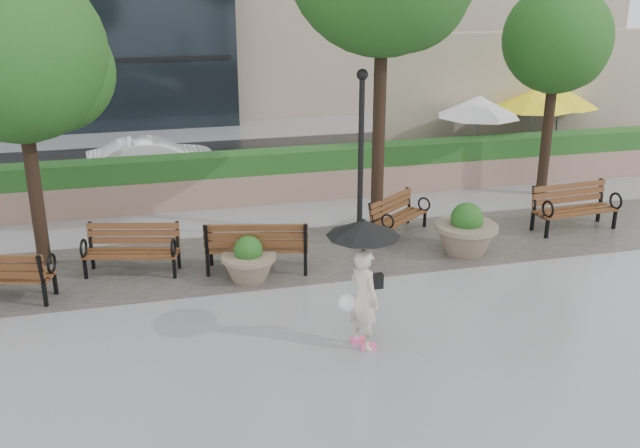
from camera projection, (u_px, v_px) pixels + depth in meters
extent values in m
plane|color=gray|center=(327.00, 317.00, 12.60)|extent=(100.00, 100.00, 0.00)
cube|color=#383330|center=(291.00, 255.00, 15.34)|extent=(28.00, 3.20, 0.01)
cube|color=#916B5E|center=(258.00, 187.00, 18.86)|extent=(24.00, 0.80, 0.80)
cube|color=#194D1C|center=(257.00, 162.00, 18.63)|extent=(24.00, 0.75, 0.55)
cube|color=tan|center=(527.00, 94.00, 23.32)|extent=(10.00, 0.60, 4.00)
cube|color=#194D1C|center=(545.00, 157.00, 21.71)|extent=(8.00, 0.50, 0.90)
cube|color=black|center=(237.00, 164.00, 22.64)|extent=(40.00, 7.00, 0.00)
cube|color=brown|center=(0.00, 277.00, 13.11)|extent=(1.98, 1.03, 0.05)
cube|color=black|center=(2.00, 289.00, 13.15)|extent=(2.01, 1.13, 0.49)
torus|color=black|center=(52.00, 263.00, 13.23)|extent=(0.15, 0.39, 0.39)
cube|color=brown|center=(132.00, 253.00, 14.24)|extent=(1.94, 0.99, 0.05)
cube|color=brown|center=(134.00, 233.00, 14.40)|extent=(1.84, 0.57, 0.44)
cube|color=black|center=(133.00, 263.00, 14.34)|extent=(1.97, 1.09, 0.48)
torus|color=black|center=(84.00, 248.00, 13.99)|extent=(0.14, 0.38, 0.38)
torus|color=black|center=(173.00, 248.00, 14.01)|extent=(0.14, 0.38, 0.38)
cube|color=brown|center=(257.00, 247.00, 14.44)|extent=(2.15, 1.07, 0.06)
cube|color=brown|center=(256.00, 236.00, 14.01)|extent=(2.04, 0.60, 0.48)
cube|color=black|center=(258.00, 259.00, 14.48)|extent=(2.17, 1.18, 0.53)
torus|color=black|center=(305.00, 233.00, 14.59)|extent=(0.15, 0.43, 0.42)
torus|color=black|center=(210.00, 234.00, 14.54)|extent=(0.15, 0.43, 0.42)
cube|color=brown|center=(400.00, 218.00, 16.45)|extent=(1.63, 1.40, 0.05)
cube|color=brown|center=(391.00, 204.00, 16.51)|extent=(1.40, 1.09, 0.39)
cube|color=black|center=(399.00, 225.00, 16.53)|extent=(1.69, 1.47, 0.43)
torus|color=black|center=(388.00, 221.00, 15.72)|extent=(0.24, 0.30, 0.34)
torus|color=black|center=(424.00, 204.00, 16.88)|extent=(0.24, 0.30, 0.34)
cube|color=brown|center=(576.00, 211.00, 16.68)|extent=(2.05, 0.76, 0.06)
cube|color=brown|center=(569.00, 193.00, 16.84)|extent=(2.01, 0.30, 0.47)
cube|color=black|center=(574.00, 220.00, 16.79)|extent=(2.06, 0.87, 0.51)
torus|color=black|center=(548.00, 209.00, 16.14)|extent=(0.09, 0.42, 0.41)
torus|color=black|center=(616.00, 201.00, 16.73)|extent=(0.09, 0.42, 0.41)
cylinder|color=#7F6B56|center=(249.00, 257.00, 13.98)|extent=(1.09, 1.09, 0.09)
sphere|color=#1E4012|center=(248.00, 250.00, 13.93)|extent=(0.56, 0.56, 0.56)
cylinder|color=#7F6B56|center=(466.00, 227.00, 15.30)|extent=(1.35, 1.35, 0.11)
sphere|color=#1E4012|center=(467.00, 219.00, 15.24)|extent=(0.70, 0.70, 0.70)
cylinder|color=black|center=(361.00, 165.00, 15.25)|extent=(0.12, 0.12, 3.73)
cylinder|color=black|center=(359.00, 240.00, 15.82)|extent=(0.28, 0.28, 0.30)
sphere|color=black|center=(362.00, 75.00, 14.61)|extent=(0.24, 0.24, 0.24)
cylinder|color=black|center=(32.00, 171.00, 14.25)|extent=(0.28, 0.28, 4.02)
sphere|color=#1E4012|center=(16.00, 53.00, 13.49)|extent=(3.42, 3.42, 3.42)
sphere|color=#1E4012|center=(53.00, 72.00, 14.04)|extent=(2.39, 2.39, 2.39)
cylinder|color=black|center=(379.00, 114.00, 15.55)|extent=(0.28, 0.28, 5.66)
cylinder|color=black|center=(548.00, 124.00, 18.97)|extent=(0.28, 0.28, 3.88)
sphere|color=#1E4012|center=(557.00, 39.00, 18.23)|extent=(2.78, 2.78, 2.78)
sphere|color=#1E4012|center=(569.00, 52.00, 18.78)|extent=(1.95, 1.95, 1.95)
cylinder|color=black|center=(474.00, 170.00, 21.81)|extent=(0.40, 0.40, 0.10)
cylinder|color=#99999E|center=(477.00, 136.00, 21.46)|extent=(0.06, 0.06, 2.20)
cone|color=white|center=(479.00, 106.00, 21.16)|extent=(2.50, 2.50, 0.60)
cylinder|color=black|center=(528.00, 160.00, 22.97)|extent=(0.40, 0.40, 0.10)
cylinder|color=#99999E|center=(531.00, 128.00, 22.62)|extent=(0.06, 0.06, 2.20)
cone|color=yellow|center=(534.00, 99.00, 22.32)|extent=(2.50, 2.50, 0.60)
cylinder|color=black|center=(553.00, 156.00, 23.46)|extent=(0.40, 0.40, 0.10)
cylinder|color=#99999E|center=(557.00, 125.00, 23.11)|extent=(0.06, 0.06, 2.20)
cone|color=yellow|center=(560.00, 97.00, 22.81)|extent=(2.50, 2.50, 0.60)
imported|color=white|center=(154.00, 159.00, 20.74)|extent=(3.86, 1.67, 1.23)
imported|color=beige|center=(364.00, 296.00, 11.33)|extent=(0.66, 0.77, 1.80)
cube|color=#F2598C|center=(358.00, 340.00, 11.71)|extent=(0.20, 0.27, 0.09)
cube|color=#F2598C|center=(368.00, 347.00, 11.51)|extent=(0.20, 0.27, 0.09)
cube|color=black|center=(373.00, 281.00, 11.44)|extent=(0.23, 0.36, 0.25)
sphere|color=white|center=(348.00, 303.00, 11.47)|extent=(0.32, 0.32, 0.32)
cylinder|color=black|center=(363.00, 255.00, 11.15)|extent=(0.02, 0.02, 0.96)
cone|color=black|center=(363.00, 228.00, 11.00)|extent=(1.17, 1.17, 0.25)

